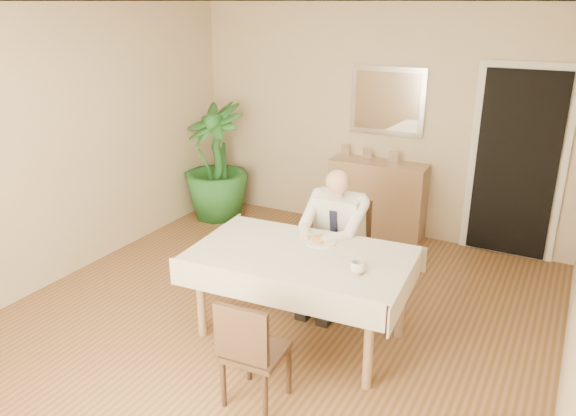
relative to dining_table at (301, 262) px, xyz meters
The scene contains 17 objects.
room 0.71m from the dining_table, behind, with size 5.00×5.02×2.60m.
doorway 2.79m from the dining_table, 63.49° to the left, with size 0.96×0.07×2.10m.
mirror 2.65m from the dining_table, 94.44° to the left, with size 0.86×0.04×0.76m.
dining_table is the anchor object (origin of this frame).
chair_far 0.90m from the dining_table, 90.00° to the left, with size 0.44×0.44×0.90m.
chair_near 0.95m from the dining_table, 84.20° to the right, with size 0.41×0.41×0.81m.
seated_man 0.59m from the dining_table, 90.00° to the left, with size 0.48×0.72×1.24m.
plate 0.27m from the dining_table, 78.72° to the left, with size 0.26×0.26×0.02m, color white.
food 0.28m from the dining_table, 78.72° to the left, with size 0.14×0.14×0.06m, color olive.
knife 0.23m from the dining_table, 64.52° to the left, with size 0.01×0.01×0.13m, color silver.
fork 0.22m from the dining_table, 87.14° to the left, with size 0.01×0.01×0.13m, color silver.
coffee_mug 0.55m from the dining_table, 12.87° to the right, with size 0.12×0.12×0.09m, color white.
sideboard 2.36m from the dining_table, 94.72° to the left, with size 1.11×0.38×0.89m, color #95724B.
photo_frame_left 2.51m from the dining_table, 104.86° to the left, with size 0.10×0.02×0.14m, color silver.
photo_frame_center 2.40m from the dining_table, 98.42° to the left, with size 0.10×0.02×0.14m, color silver.
photo_frame_right 2.36m from the dining_table, 90.77° to the left, with size 0.10×0.02×0.14m, color silver.
potted_palm 2.91m from the dining_table, 138.30° to the left, with size 0.81×0.81×1.45m, color #1F5820.
Camera 1 is at (2.11, -3.59, 2.61)m, focal length 35.00 mm.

